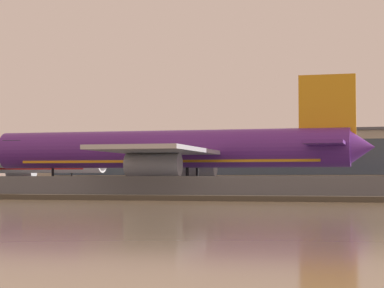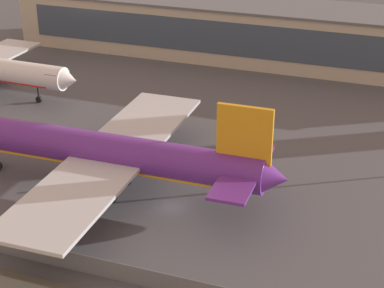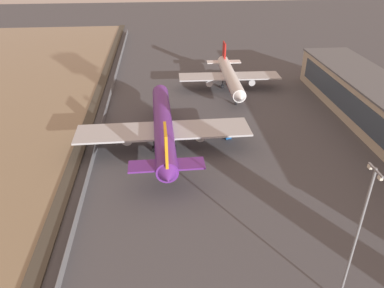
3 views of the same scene
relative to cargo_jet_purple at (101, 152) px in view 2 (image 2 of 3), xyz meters
name	(u,v)px [view 2 (image 2 of 3)]	position (x,y,z in m)	size (l,w,h in m)	color
ground_plane	(171,207)	(10.22, -1.12, -5.60)	(500.00, 500.00, 0.00)	#4C4C51
perimeter_fence	(116,271)	(10.22, -17.12, -4.43)	(280.00, 0.10, 2.34)	slate
cargo_jet_purple	(101,152)	(0.00, 0.00, 0.00)	(50.94, 43.54, 14.67)	#602889
baggage_tug	(134,131)	(-3.16, 16.87, -4.79)	(3.52, 2.43, 1.80)	#19519E
terminal_building	(269,33)	(7.50, 60.63, 0.27)	(109.56, 16.49, 11.71)	#BCB299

